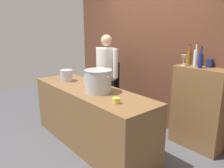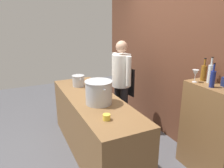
{
  "view_description": "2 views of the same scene",
  "coord_description": "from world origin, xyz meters",
  "px_view_note": "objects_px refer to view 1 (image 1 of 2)",
  "views": [
    {
      "loc": [
        2.62,
        -1.75,
        1.8
      ],
      "look_at": [
        0.1,
        0.35,
        0.93
      ],
      "focal_mm": 35.04,
      "sensor_mm": 36.0,
      "label": 1
    },
    {
      "loc": [
        2.82,
        -1.03,
        2.05
      ],
      "look_at": [
        0.05,
        0.28,
        1.09
      ],
      "focal_mm": 34.62,
      "sensor_mm": 36.0,
      "label": 2
    }
  ],
  "objects_px": {
    "stockpot_small": "(66,75)",
    "wine_bottle_cobalt": "(200,60)",
    "chef": "(107,73)",
    "spice_tin_navy": "(210,63)",
    "utensil_crock": "(87,80)",
    "wine_glass_wide": "(184,58)",
    "stockpot_large": "(98,81)",
    "wine_bottle_amber": "(189,57)",
    "butter_jar": "(116,100)",
    "wine_bottle_clear": "(196,57)"
  },
  "relations": [
    {
      "from": "stockpot_small",
      "to": "wine_glass_wide",
      "type": "xyz_separation_m",
      "value": [
        1.5,
        1.12,
        0.36
      ]
    },
    {
      "from": "stockpot_large",
      "to": "butter_jar",
      "type": "height_order",
      "value": "stockpot_large"
    },
    {
      "from": "butter_jar",
      "to": "wine_glass_wide",
      "type": "bearing_deg",
      "value": 84.53
    },
    {
      "from": "utensil_crock",
      "to": "wine_bottle_clear",
      "type": "bearing_deg",
      "value": 41.75
    },
    {
      "from": "wine_glass_wide",
      "to": "utensil_crock",
      "type": "bearing_deg",
      "value": -139.98
    },
    {
      "from": "stockpot_large",
      "to": "wine_glass_wide",
      "type": "xyz_separation_m",
      "value": [
        0.63,
        1.1,
        0.29
      ]
    },
    {
      "from": "chef",
      "to": "stockpot_large",
      "type": "height_order",
      "value": "chef"
    },
    {
      "from": "wine_bottle_clear",
      "to": "wine_bottle_cobalt",
      "type": "bearing_deg",
      "value": -41.02
    },
    {
      "from": "utensil_crock",
      "to": "butter_jar",
      "type": "distance_m",
      "value": 1.05
    },
    {
      "from": "stockpot_large",
      "to": "stockpot_small",
      "type": "height_order",
      "value": "stockpot_large"
    },
    {
      "from": "stockpot_large",
      "to": "wine_bottle_amber",
      "type": "bearing_deg",
      "value": 64.1
    },
    {
      "from": "chef",
      "to": "spice_tin_navy",
      "type": "height_order",
      "value": "chef"
    },
    {
      "from": "chef",
      "to": "spice_tin_navy",
      "type": "xyz_separation_m",
      "value": [
        1.65,
        0.56,
        0.33
      ]
    },
    {
      "from": "stockpot_large",
      "to": "chef",
      "type": "bearing_deg",
      "value": 134.63
    },
    {
      "from": "wine_glass_wide",
      "to": "spice_tin_navy",
      "type": "height_order",
      "value": "wine_glass_wide"
    },
    {
      "from": "stockpot_large",
      "to": "butter_jar",
      "type": "distance_m",
      "value": 0.54
    },
    {
      "from": "wine_bottle_clear",
      "to": "wine_bottle_amber",
      "type": "height_order",
      "value": "wine_bottle_clear"
    },
    {
      "from": "wine_bottle_cobalt",
      "to": "spice_tin_navy",
      "type": "bearing_deg",
      "value": 73.86
    },
    {
      "from": "utensil_crock",
      "to": "wine_bottle_amber",
      "type": "relative_size",
      "value": 0.67
    },
    {
      "from": "stockpot_large",
      "to": "spice_tin_navy",
      "type": "relative_size",
      "value": 3.81
    },
    {
      "from": "wine_bottle_clear",
      "to": "wine_glass_wide",
      "type": "bearing_deg",
      "value": -124.07
    },
    {
      "from": "utensil_crock",
      "to": "wine_glass_wide",
      "type": "xyz_separation_m",
      "value": [
        1.13,
        0.95,
        0.39
      ]
    },
    {
      "from": "chef",
      "to": "butter_jar",
      "type": "bearing_deg",
      "value": 139.04
    },
    {
      "from": "chef",
      "to": "utensil_crock",
      "type": "height_order",
      "value": "chef"
    },
    {
      "from": "wine_bottle_cobalt",
      "to": "spice_tin_navy",
      "type": "height_order",
      "value": "wine_bottle_cobalt"
    },
    {
      "from": "stockpot_large",
      "to": "wine_bottle_cobalt",
      "type": "distance_m",
      "value": 1.45
    },
    {
      "from": "utensil_crock",
      "to": "spice_tin_navy",
      "type": "bearing_deg",
      "value": 38.83
    },
    {
      "from": "wine_bottle_amber",
      "to": "spice_tin_navy",
      "type": "xyz_separation_m",
      "value": [
        0.31,
        0.04,
        -0.05
      ]
    },
    {
      "from": "wine_bottle_clear",
      "to": "wine_glass_wide",
      "type": "distance_m",
      "value": 0.18
    },
    {
      "from": "wine_bottle_clear",
      "to": "wine_bottle_amber",
      "type": "bearing_deg",
      "value": 174.37
    },
    {
      "from": "wine_bottle_cobalt",
      "to": "wine_glass_wide",
      "type": "xyz_separation_m",
      "value": [
        -0.25,
        -0.03,
        0.01
      ]
    },
    {
      "from": "stockpot_small",
      "to": "butter_jar",
      "type": "height_order",
      "value": "stockpot_small"
    },
    {
      "from": "wine_glass_wide",
      "to": "wine_bottle_amber",
      "type": "bearing_deg",
      "value": 94.73
    },
    {
      "from": "utensil_crock",
      "to": "wine_bottle_amber",
      "type": "distance_m",
      "value": 1.62
    },
    {
      "from": "spice_tin_navy",
      "to": "utensil_crock",
      "type": "bearing_deg",
      "value": -141.17
    },
    {
      "from": "wine_bottle_cobalt",
      "to": "wine_bottle_clear",
      "type": "bearing_deg",
      "value": 138.98
    },
    {
      "from": "wine_bottle_amber",
      "to": "wine_glass_wide",
      "type": "distance_m",
      "value": 0.16
    },
    {
      "from": "chef",
      "to": "wine_bottle_cobalt",
      "type": "relative_size",
      "value": 5.54
    },
    {
      "from": "chef",
      "to": "wine_bottle_amber",
      "type": "distance_m",
      "value": 1.49
    },
    {
      "from": "chef",
      "to": "stockpot_large",
      "type": "xyz_separation_m",
      "value": [
        0.73,
        -0.74,
        0.1
      ]
    },
    {
      "from": "stockpot_small",
      "to": "wine_bottle_clear",
      "type": "distance_m",
      "value": 2.08
    },
    {
      "from": "utensil_crock",
      "to": "wine_bottle_amber",
      "type": "xyz_separation_m",
      "value": [
        1.12,
        1.11,
        0.38
      ]
    },
    {
      "from": "wine_bottle_cobalt",
      "to": "wine_glass_wide",
      "type": "height_order",
      "value": "wine_bottle_cobalt"
    },
    {
      "from": "butter_jar",
      "to": "stockpot_large",
      "type": "bearing_deg",
      "value": 168.06
    },
    {
      "from": "stockpot_large",
      "to": "utensil_crock",
      "type": "xyz_separation_m",
      "value": [
        -0.5,
        0.15,
        -0.09
      ]
    },
    {
      "from": "wine_glass_wide",
      "to": "stockpot_small",
      "type": "bearing_deg",
      "value": -143.3
    },
    {
      "from": "stockpot_small",
      "to": "wine_bottle_cobalt",
      "type": "height_order",
      "value": "wine_bottle_cobalt"
    },
    {
      "from": "stockpot_small",
      "to": "stockpot_large",
      "type": "bearing_deg",
      "value": 1.48
    },
    {
      "from": "stockpot_small",
      "to": "wine_bottle_amber",
      "type": "relative_size",
      "value": 0.91
    },
    {
      "from": "stockpot_large",
      "to": "wine_bottle_amber",
      "type": "height_order",
      "value": "wine_bottle_amber"
    }
  ]
}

